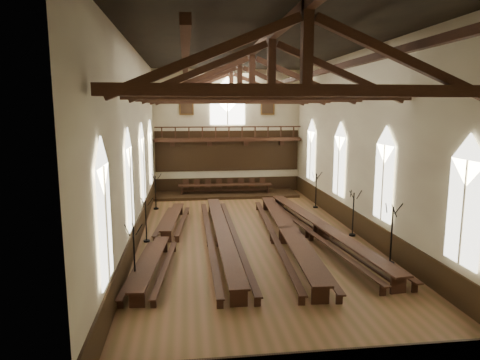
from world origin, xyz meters
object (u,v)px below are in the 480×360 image
object	(u,v)px
candelabrum_left_near	(135,264)
candelabrum_right_mid	(353,222)
refectory_row_b	(222,233)
candelabrum_left_mid	(146,229)
refectory_row_c	(286,231)
candelabrum_right_far	(316,197)
refectory_row_a	(164,237)
refectory_row_d	(321,228)
candelabrum_left_far	(156,198)
dais	(225,194)
candelabrum_right_near	(391,246)
high_table	(225,186)

from	to	relation	value
candelabrum_left_near	candelabrum_right_mid	size ratio (longest dim) A/B	0.95
refectory_row_b	candelabrum_left_mid	world-z (taller)	candelabrum_left_mid
refectory_row_c	candelabrum_right_far	size ratio (longest dim) A/B	5.91
refectory_row_a	refectory_row_d	bearing A→B (deg)	2.98
candelabrum_left_near	candelabrum_left_far	size ratio (longest dim) A/B	0.97
refectory_row_a	refectory_row_b	xyz separation A→B (m)	(2.91, 0.08, 0.08)
refectory_row_a	refectory_row_b	bearing A→B (deg)	1.49
dais	candelabrum_right_near	distance (m)	17.22
dais	candelabrum_right_far	xyz separation A→B (m)	(5.91, -5.01, 0.67)
candelabrum_left_near	candelabrum_left_mid	xyz separation A→B (m)	(0.00, 5.22, -0.01)
candelabrum_right_mid	dais	bearing A→B (deg)	116.67
refectory_row_c	candelabrum_right_near	xyz separation A→B (m)	(3.87, -3.73, 0.26)
dais	candelabrum_right_mid	bearing A→B (deg)	-63.33
dais	candelabrum_left_far	world-z (taller)	candelabrum_left_far
refectory_row_b	candelabrum_left_mid	xyz separation A→B (m)	(-3.89, 0.92, 0.13)
refectory_row_b	refectory_row_d	distance (m)	5.34
candelabrum_right_mid	candelabrum_left_near	bearing A→B (deg)	-156.21
refectory_row_c	high_table	world-z (taller)	high_table
refectory_row_b	dais	size ratio (longest dim) A/B	1.30
high_table	candelabrum_left_near	distance (m)	17.44
refectory_row_d	candelabrum_left_near	xyz separation A→B (m)	(-9.22, -4.66, 0.14)
refectory_row_d	candelabrum_right_far	world-z (taller)	candelabrum_right_far
candelabrum_right_mid	candelabrum_right_near	bearing A→B (deg)	-90.00
candelabrum_left_far	candelabrum_right_mid	size ratio (longest dim) A/B	0.98
candelabrum_left_near	candelabrum_left_mid	world-z (taller)	candelabrum_left_near
candelabrum_left_mid	refectory_row_a	bearing A→B (deg)	-45.46
high_table	candelabrum_left_near	bearing A→B (deg)	-107.32
candelabrum_left_near	candelabrum_right_near	xyz separation A→B (m)	(11.10, 0.49, 0.12)
dais	high_table	bearing A→B (deg)	88.21
high_table	candelabrum_right_mid	bearing A→B (deg)	-63.33
refectory_row_a	candelabrum_left_mid	bearing A→B (deg)	134.54
candelabrum_left_mid	candelabrum_left_near	bearing A→B (deg)	-90.00
refectory_row_a	candelabrum_left_mid	world-z (taller)	candelabrum_left_mid
candelabrum_left_far	refectory_row_c	bearing A→B (deg)	-49.26
refectory_row_d	candelabrum_left_near	world-z (taller)	candelabrum_left_near
high_table	candelabrum_left_mid	distance (m)	12.56
refectory_row_b	high_table	bearing A→B (deg)	83.97
refectory_row_c	candelabrum_right_far	bearing A→B (deg)	62.48
dais	candelabrum_right_far	size ratio (longest dim) A/B	4.46
high_table	candelabrum_right_far	bearing A→B (deg)	-40.29
high_table	candelabrum_left_mid	xyz separation A→B (m)	(-5.19, -11.43, -0.08)
refectory_row_c	candelabrum_left_near	distance (m)	8.37
refectory_row_a	candelabrum_left_mid	distance (m)	1.41
candelabrum_left_mid	candelabrum_left_far	world-z (taller)	candelabrum_left_far
dais	candelabrum_right_near	bearing A→B (deg)	-69.92
dais	candelabrum_right_mid	xyz separation A→B (m)	(5.91, -11.76, 0.67)
refectory_row_b	candelabrum_left_far	bearing A→B (deg)	115.09
refectory_row_c	candelabrum_right_mid	xyz separation A→B (m)	(3.87, 0.67, 0.18)
candelabrum_left_near	refectory_row_d	bearing A→B (deg)	26.80
candelabrum_right_mid	refectory_row_b	bearing A→B (deg)	-175.34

